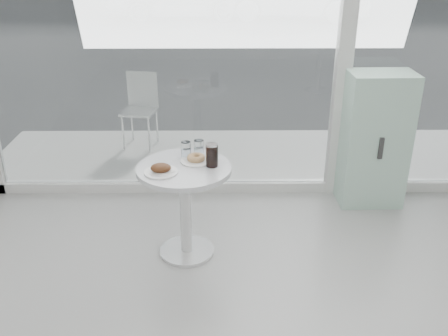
{
  "coord_description": "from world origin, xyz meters",
  "views": [
    {
      "loc": [
        -0.23,
        -1.5,
        2.33
      ],
      "look_at": [
        -0.2,
        1.7,
        0.85
      ],
      "focal_mm": 40.0,
      "sensor_mm": 36.0,
      "label": 1
    }
  ],
  "objects_px": {
    "plate_fritter": "(161,169)",
    "water_tumbler_a": "(186,150)",
    "patio_chair": "(141,105)",
    "mint_cabinet": "(374,140)",
    "water_tumbler_b": "(199,149)",
    "cola_glass": "(212,156)",
    "main_table": "(185,193)",
    "plate_donut": "(196,159)"
  },
  "relations": [
    {
      "from": "plate_fritter",
      "to": "cola_glass",
      "type": "distance_m",
      "value": 0.39
    },
    {
      "from": "main_table",
      "to": "plate_fritter",
      "type": "relative_size",
      "value": 3.1
    },
    {
      "from": "plate_fritter",
      "to": "water_tumbler_a",
      "type": "distance_m",
      "value": 0.33
    },
    {
      "from": "mint_cabinet",
      "to": "cola_glass",
      "type": "xyz_separation_m",
      "value": [
        -1.49,
        -0.87,
        0.22
      ]
    },
    {
      "from": "mint_cabinet",
      "to": "cola_glass",
      "type": "height_order",
      "value": "mint_cabinet"
    },
    {
      "from": "plate_fritter",
      "to": "water_tumbler_b",
      "type": "bearing_deg",
      "value": 49.83
    },
    {
      "from": "cola_glass",
      "to": "water_tumbler_a",
      "type": "bearing_deg",
      "value": 139.82
    },
    {
      "from": "main_table",
      "to": "patio_chair",
      "type": "relative_size",
      "value": 0.89
    },
    {
      "from": "main_table",
      "to": "mint_cabinet",
      "type": "height_order",
      "value": "mint_cabinet"
    },
    {
      "from": "water_tumbler_b",
      "to": "plate_fritter",
      "type": "bearing_deg",
      "value": -130.17
    },
    {
      "from": "water_tumbler_b",
      "to": "cola_glass",
      "type": "xyz_separation_m",
      "value": [
        0.1,
        -0.2,
        0.03
      ]
    },
    {
      "from": "main_table",
      "to": "plate_donut",
      "type": "xyz_separation_m",
      "value": [
        0.09,
        0.09,
        0.24
      ]
    },
    {
      "from": "water_tumbler_a",
      "to": "water_tumbler_b",
      "type": "relative_size",
      "value": 0.97
    },
    {
      "from": "patio_chair",
      "to": "plate_donut",
      "type": "xyz_separation_m",
      "value": [
        0.75,
        -2.17,
        0.25
      ]
    },
    {
      "from": "plate_fritter",
      "to": "water_tumbler_a",
      "type": "bearing_deg",
      "value": 60.5
    },
    {
      "from": "mint_cabinet",
      "to": "water_tumbler_a",
      "type": "bearing_deg",
      "value": -158.7
    },
    {
      "from": "plate_fritter",
      "to": "plate_donut",
      "type": "bearing_deg",
      "value": 39.03
    },
    {
      "from": "plate_fritter",
      "to": "patio_chair",
      "type": "bearing_deg",
      "value": 102.14
    },
    {
      "from": "patio_chair",
      "to": "water_tumbler_b",
      "type": "bearing_deg",
      "value": -59.28
    },
    {
      "from": "main_table",
      "to": "mint_cabinet",
      "type": "xyz_separation_m",
      "value": [
        1.7,
        0.88,
        0.08
      ]
    },
    {
      "from": "main_table",
      "to": "water_tumbler_b",
      "type": "distance_m",
      "value": 0.36
    },
    {
      "from": "main_table",
      "to": "water_tumbler_b",
      "type": "relative_size",
      "value": 5.97
    },
    {
      "from": "plate_fritter",
      "to": "main_table",
      "type": "bearing_deg",
      "value": 33.94
    },
    {
      "from": "mint_cabinet",
      "to": "water_tumbler_a",
      "type": "relative_size",
      "value": 10.07
    },
    {
      "from": "plate_donut",
      "to": "water_tumbler_a",
      "type": "bearing_deg",
      "value": 132.27
    },
    {
      "from": "water_tumbler_b",
      "to": "cola_glass",
      "type": "distance_m",
      "value": 0.22
    },
    {
      "from": "patio_chair",
      "to": "water_tumbler_a",
      "type": "height_order",
      "value": "patio_chair"
    },
    {
      "from": "water_tumbler_a",
      "to": "water_tumbler_b",
      "type": "distance_m",
      "value": 0.1
    },
    {
      "from": "main_table",
      "to": "plate_fritter",
      "type": "xyz_separation_m",
      "value": [
        -0.16,
        -0.11,
        0.25
      ]
    },
    {
      "from": "plate_fritter",
      "to": "plate_donut",
      "type": "height_order",
      "value": "plate_fritter"
    },
    {
      "from": "plate_fritter",
      "to": "plate_donut",
      "type": "xyz_separation_m",
      "value": [
        0.24,
        0.2,
        -0.01
      ]
    },
    {
      "from": "plate_fritter",
      "to": "mint_cabinet",
      "type": "bearing_deg",
      "value": 27.92
    },
    {
      "from": "plate_donut",
      "to": "patio_chair",
      "type": "bearing_deg",
      "value": 109.17
    },
    {
      "from": "patio_chair",
      "to": "plate_fritter",
      "type": "distance_m",
      "value": 2.44
    },
    {
      "from": "patio_chair",
      "to": "cola_glass",
      "type": "height_order",
      "value": "cola_glass"
    },
    {
      "from": "water_tumbler_a",
      "to": "cola_glass",
      "type": "distance_m",
      "value": 0.27
    },
    {
      "from": "mint_cabinet",
      "to": "plate_fritter",
      "type": "xyz_separation_m",
      "value": [
        -1.86,
        -0.99,
        0.17
      ]
    },
    {
      "from": "plate_fritter",
      "to": "water_tumbler_a",
      "type": "relative_size",
      "value": 1.98
    },
    {
      "from": "mint_cabinet",
      "to": "patio_chair",
      "type": "bearing_deg",
      "value": 148.69
    },
    {
      "from": "water_tumbler_a",
      "to": "cola_glass",
      "type": "bearing_deg",
      "value": -40.18
    },
    {
      "from": "main_table",
      "to": "cola_glass",
      "type": "xyz_separation_m",
      "value": [
        0.21,
        0.01,
        0.31
      ]
    },
    {
      "from": "patio_chair",
      "to": "water_tumbler_a",
      "type": "distance_m",
      "value": 2.2
    }
  ]
}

